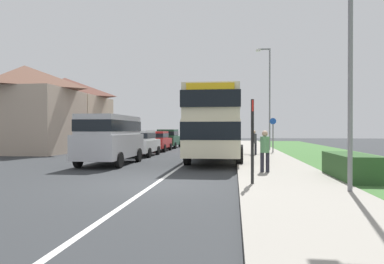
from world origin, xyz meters
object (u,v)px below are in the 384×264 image
(parked_car_white, at_px, (140,142))
(street_lamp_mid, at_px, (268,93))
(parked_car_dark_green, at_px, (168,138))
(double_decker_bus, at_px, (216,122))
(street_lamp_near, at_px, (346,29))
(parked_van_silver, at_px, (111,136))
(bus_stop_sign, at_px, (252,135))
(cycle_route_sign, at_px, (273,134))
(parked_car_red, at_px, (156,140))
(pedestrian_walking_away, at_px, (254,141))
(pedestrian_at_stop, at_px, (265,149))

(parked_car_white, xyz_separation_m, street_lamp_mid, (8.75, 6.21, 3.71))
(parked_car_dark_green, bearing_deg, double_decker_bus, -67.66)
(street_lamp_near, bearing_deg, parked_van_silver, 141.69)
(parked_car_dark_green, relative_size, street_lamp_near, 0.61)
(double_decker_bus, relative_size, street_lamp_near, 1.35)
(parked_car_dark_green, xyz_separation_m, bus_stop_sign, (6.64, -21.45, 0.60))
(cycle_route_sign, bearing_deg, double_decker_bus, -124.42)
(bus_stop_sign, xyz_separation_m, cycle_route_sign, (2.16, 14.35, -0.11))
(parked_car_dark_green, bearing_deg, cycle_route_sign, -38.89)
(double_decker_bus, bearing_deg, cycle_route_sign, 55.58)
(parked_car_white, xyz_separation_m, parked_car_red, (-0.08, 5.04, -0.04))
(parked_car_red, distance_m, street_lamp_mid, 9.66)
(parked_van_silver, distance_m, street_lamp_mid, 14.86)
(street_lamp_near, bearing_deg, pedestrian_walking_away, 97.21)
(parked_car_dark_green, xyz_separation_m, street_lamp_near, (8.97, -22.43, 3.35))
(parked_van_silver, xyz_separation_m, pedestrian_at_stop, (7.13, -3.19, -0.43))
(pedestrian_at_stop, relative_size, street_lamp_mid, 0.21)
(double_decker_bus, relative_size, parked_car_dark_green, 2.23)
(double_decker_bus, distance_m, pedestrian_at_stop, 6.63)
(parked_car_white, height_order, street_lamp_near, street_lamp_near)
(double_decker_bus, height_order, bus_stop_sign, double_decker_bus)
(bus_stop_sign, bearing_deg, parked_car_white, 119.97)
(pedestrian_walking_away, height_order, street_lamp_near, street_lamp_near)
(parked_car_white, distance_m, parked_car_dark_green, 10.03)
(street_lamp_near, distance_m, street_lamp_mid, 18.62)
(parked_car_red, distance_m, cycle_route_sign, 9.09)
(parked_car_white, distance_m, bus_stop_sign, 13.20)
(parked_car_dark_green, bearing_deg, pedestrian_at_stop, -68.75)
(double_decker_bus, bearing_deg, bus_stop_sign, -80.40)
(street_lamp_near, bearing_deg, pedestrian_at_stop, 114.37)
(double_decker_bus, relative_size, pedestrian_at_stop, 6.06)
(pedestrian_at_stop, height_order, pedestrian_walking_away, same)
(double_decker_bus, height_order, pedestrian_at_stop, double_decker_bus)
(pedestrian_at_stop, bearing_deg, double_decker_bus, 109.01)
(pedestrian_at_stop, bearing_deg, pedestrian_walking_away, 89.35)
(pedestrian_at_stop, xyz_separation_m, bus_stop_sign, (-0.60, -2.82, 0.56))
(pedestrian_at_stop, distance_m, street_lamp_mid, 15.33)
(parked_car_white, height_order, pedestrian_walking_away, pedestrian_walking_away)
(parked_van_silver, height_order, street_lamp_near, street_lamp_near)
(pedestrian_walking_away, distance_m, bus_stop_sign, 11.86)
(parked_car_dark_green, relative_size, pedestrian_walking_away, 2.71)
(pedestrian_at_stop, bearing_deg, parked_car_dark_green, 111.25)
(parked_van_silver, relative_size, pedestrian_walking_away, 2.99)
(parked_car_white, distance_m, street_lamp_mid, 11.35)
(parked_van_silver, height_order, parked_car_white, parked_van_silver)
(parked_car_dark_green, relative_size, street_lamp_mid, 0.56)
(double_decker_bus, bearing_deg, parked_van_silver, -149.29)
(double_decker_bus, distance_m, bus_stop_sign, 9.13)
(street_lamp_near, bearing_deg, double_decker_bus, 111.10)
(parked_car_white, height_order, parked_car_red, parked_car_white)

